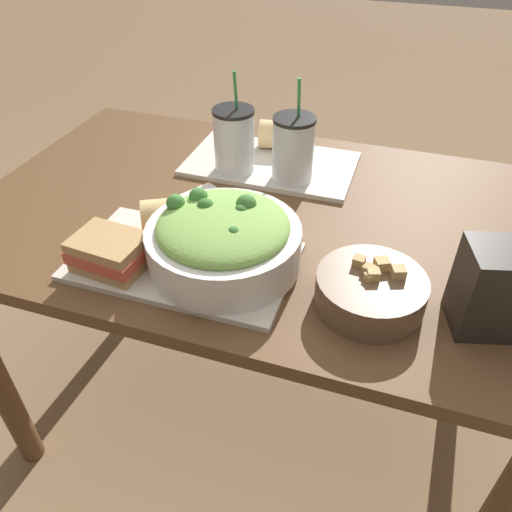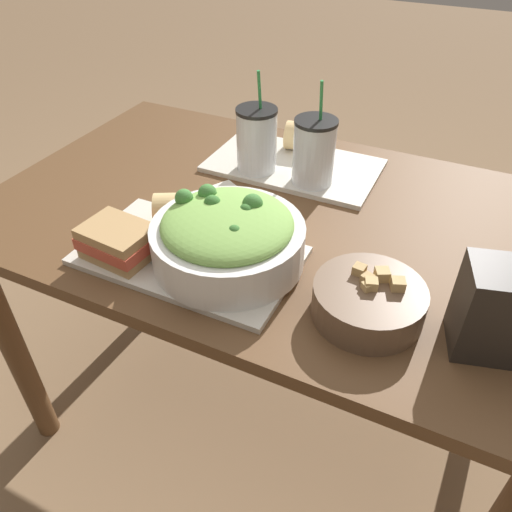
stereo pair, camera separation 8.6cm
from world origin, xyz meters
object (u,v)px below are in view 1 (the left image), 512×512
(drink_cup_red, at_px, (293,151))
(drink_cup_dark, at_px, (234,142))
(salad_bowl, at_px, (224,238))
(napkin_folded, at_px, (211,203))
(baguette_near, at_px, (176,216))
(baguette_far, at_px, (279,135))
(sandwich_near, at_px, (110,252))
(soup_bowl, at_px, (370,290))
(chip_bag, at_px, (506,290))

(drink_cup_red, bearing_deg, drink_cup_dark, 180.00)
(salad_bowl, relative_size, napkin_folded, 1.53)
(baguette_near, relative_size, baguette_far, 1.39)
(drink_cup_dark, height_order, drink_cup_red, same)
(sandwich_near, distance_m, baguette_near, 0.16)
(drink_cup_dark, bearing_deg, soup_bowl, -43.65)
(soup_bowl, bearing_deg, baguette_near, 168.33)
(baguette_far, height_order, drink_cup_red, drink_cup_red)
(sandwich_near, xyz_separation_m, napkin_folded, (0.08, 0.27, -0.04))
(soup_bowl, bearing_deg, chip_bag, 5.16)
(drink_cup_red, bearing_deg, sandwich_near, -118.88)
(baguette_near, bearing_deg, napkin_folded, -36.07)
(sandwich_near, bearing_deg, drink_cup_dark, 83.39)
(baguette_far, bearing_deg, drink_cup_red, -162.28)
(sandwich_near, distance_m, chip_bag, 0.68)
(drink_cup_red, bearing_deg, napkin_folded, -134.97)
(baguette_near, xyz_separation_m, drink_cup_red, (0.17, 0.28, 0.04))
(baguette_near, height_order, drink_cup_dark, drink_cup_dark)
(sandwich_near, distance_m, baguette_far, 0.59)
(sandwich_near, bearing_deg, napkin_folded, 78.01)
(baguette_far, height_order, chip_bag, chip_bag)
(drink_cup_dark, height_order, napkin_folded, drink_cup_dark)
(soup_bowl, distance_m, napkin_folded, 0.44)
(drink_cup_dark, bearing_deg, napkin_folded, -91.38)
(baguette_far, height_order, napkin_folded, baguette_far)
(drink_cup_red, bearing_deg, soup_bowl, -56.98)
(baguette_near, height_order, drink_cup_red, drink_cup_red)
(soup_bowl, height_order, napkin_folded, soup_bowl)
(soup_bowl, relative_size, sandwich_near, 1.34)
(napkin_folded, bearing_deg, baguette_far, 76.18)
(salad_bowl, bearing_deg, drink_cup_dark, 107.26)
(chip_bag, xyz_separation_m, napkin_folded, (-0.59, 0.20, -0.08))
(soup_bowl, height_order, sandwich_near, soup_bowl)
(salad_bowl, distance_m, drink_cup_dark, 0.36)
(soup_bowl, height_order, baguette_near, baguette_near)
(salad_bowl, relative_size, baguette_near, 1.94)
(soup_bowl, distance_m, baguette_near, 0.41)
(soup_bowl, distance_m, sandwich_near, 0.47)
(salad_bowl, distance_m, sandwich_near, 0.21)
(baguette_far, relative_size, napkin_folded, 0.57)
(drink_cup_red, distance_m, chip_bag, 0.56)
(salad_bowl, height_order, baguette_far, salad_bowl)
(sandwich_near, xyz_separation_m, drink_cup_red, (0.23, 0.42, 0.04))
(baguette_near, bearing_deg, chip_bag, -123.82)
(salad_bowl, bearing_deg, baguette_far, 94.46)
(baguette_near, relative_size, drink_cup_dark, 0.61)
(baguette_near, bearing_deg, baguette_far, -39.88)
(baguette_near, xyz_separation_m, napkin_folded, (0.02, 0.13, -0.05))
(baguette_far, xyz_separation_m, drink_cup_dark, (-0.07, -0.15, 0.04))
(drink_cup_red, height_order, napkin_folded, drink_cup_red)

